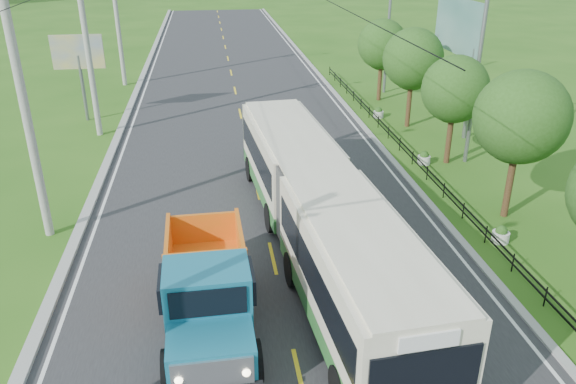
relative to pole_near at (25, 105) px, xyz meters
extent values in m
plane|color=#285815|center=(8.26, -9.00, -5.09)|extent=(240.00, 240.00, 0.00)
cube|color=#28282B|center=(8.26, 11.00, -5.08)|extent=(14.00, 120.00, 0.02)
cube|color=#9E9E99|center=(1.06, 11.00, -5.02)|extent=(0.40, 120.00, 0.15)
cube|color=#9E9E99|center=(15.41, 11.00, -5.04)|extent=(0.30, 120.00, 0.10)
cube|color=silver|center=(1.61, 11.00, -5.07)|extent=(0.12, 120.00, 0.00)
cube|color=silver|center=(14.91, 11.00, -5.07)|extent=(0.12, 120.00, 0.00)
cube|color=yellow|center=(8.26, -9.00, -5.07)|extent=(0.12, 2.20, 0.00)
cube|color=black|center=(16.26, 5.00, -4.79)|extent=(0.04, 40.00, 0.60)
cylinder|color=gray|center=(-0.04, 0.00, -0.09)|extent=(0.32, 0.32, 10.00)
cylinder|color=gray|center=(-0.04, 12.00, -0.09)|extent=(0.32, 0.32, 10.00)
cylinder|color=gray|center=(-0.04, 24.00, -0.09)|extent=(0.32, 0.32, 10.00)
cylinder|color=#382314|center=(18.06, -1.00, -3.41)|extent=(0.28, 0.28, 3.36)
sphere|color=#244D16|center=(18.06, -1.00, -0.89)|extent=(3.60, 3.60, 3.60)
sphere|color=#244D16|center=(18.26, -0.50, -1.61)|extent=(2.64, 2.64, 2.64)
cylinder|color=#382314|center=(18.06, 5.00, -3.58)|extent=(0.28, 0.28, 3.02)
sphere|color=#244D16|center=(18.06, 5.00, -1.31)|extent=(3.24, 3.24, 3.24)
sphere|color=#244D16|center=(18.26, 5.50, -1.96)|extent=(2.38, 2.38, 2.38)
cylinder|color=#382314|center=(18.06, 11.00, -3.47)|extent=(0.28, 0.28, 3.25)
sphere|color=#244D16|center=(18.06, 11.00, -1.03)|extent=(3.48, 3.48, 3.48)
sphere|color=#244D16|center=(18.26, 11.50, -1.73)|extent=(2.55, 2.55, 2.55)
cylinder|color=#382314|center=(18.06, 17.00, -3.55)|extent=(0.28, 0.28, 3.08)
sphere|color=#244D16|center=(18.06, 17.00, -1.24)|extent=(3.30, 3.30, 3.30)
sphere|color=#244D16|center=(18.26, 17.50, -1.90)|extent=(2.42, 2.42, 2.42)
cylinder|color=slate|center=(19.06, 5.00, -0.59)|extent=(0.20, 0.20, 9.00)
cylinder|color=slate|center=(19.06, 19.00, -0.59)|extent=(0.20, 0.20, 9.00)
cylinder|color=silver|center=(16.86, -3.00, -4.89)|extent=(0.64, 0.64, 0.40)
sphere|color=#244D16|center=(16.86, -3.00, -4.64)|extent=(0.44, 0.44, 0.44)
cylinder|color=silver|center=(16.86, 5.00, -4.89)|extent=(0.64, 0.64, 0.40)
sphere|color=#244D16|center=(16.86, 5.00, -4.64)|extent=(0.44, 0.44, 0.44)
cylinder|color=silver|center=(16.86, 13.00, -4.89)|extent=(0.64, 0.64, 0.40)
sphere|color=#244D16|center=(16.86, 13.00, -4.64)|extent=(0.44, 0.44, 0.44)
cylinder|color=slate|center=(-1.24, 15.00, -3.09)|extent=(0.20, 0.20, 4.00)
cube|color=yellow|center=(-1.24, 15.00, -0.89)|extent=(3.00, 0.15, 2.00)
cylinder|color=slate|center=(20.56, 8.50, -2.59)|extent=(0.24, 0.24, 5.00)
cylinder|color=slate|center=(20.56, 13.50, -2.59)|extent=(0.24, 0.24, 5.00)
cube|color=#144C47|center=(20.56, 11.00, 0.71)|extent=(0.20, 6.00, 3.00)
cube|color=#2D7130|center=(10.16, -7.42, -4.22)|extent=(3.36, 8.47, 0.61)
cube|color=beige|center=(10.16, -7.42, -2.84)|extent=(3.36, 8.47, 2.13)
cube|color=black|center=(10.16, -7.42, -2.83)|extent=(3.35, 7.81, 1.05)
cube|color=#2D7130|center=(9.50, 1.68, -4.22)|extent=(3.32, 7.92, 0.61)
cube|color=beige|center=(9.50, 1.68, -2.84)|extent=(3.32, 7.92, 2.13)
cube|color=black|center=(9.50, 1.68, -2.83)|extent=(3.31, 7.26, 1.05)
cube|color=#4C4C4C|center=(9.82, -2.73, -3.15)|extent=(2.67, 1.29, 2.63)
cube|color=black|center=(10.46, -11.58, -3.03)|extent=(2.49, 0.25, 1.44)
cylinder|color=black|center=(11.60, -9.92, -4.52)|extent=(0.44, 1.17, 1.15)
cylinder|color=black|center=(8.71, -4.70, -4.52)|extent=(0.44, 1.17, 1.15)
cylinder|color=black|center=(11.21, -4.51, -4.52)|extent=(0.44, 1.17, 1.15)
cylinder|color=black|center=(8.44, -0.95, -4.52)|extent=(0.44, 1.17, 1.15)
cylinder|color=black|center=(10.93, -0.77, -4.52)|extent=(0.44, 1.17, 1.15)
cylinder|color=black|center=(8.08, 4.13, -4.52)|extent=(0.44, 1.17, 1.15)
cylinder|color=black|center=(10.57, 4.31, -4.52)|extent=(0.44, 1.17, 1.15)
cube|color=#166884|center=(6.05, -9.08, -3.97)|extent=(2.18, 1.48, 1.02)
cube|color=#166884|center=(6.01, -7.55, -3.46)|extent=(2.28, 1.68, 2.04)
cube|color=black|center=(6.01, -7.55, -2.95)|extent=(2.50, 1.38, 0.72)
cube|color=black|center=(5.99, -6.73, -4.43)|extent=(1.16, 6.15, 0.26)
cube|color=#DC5B14|center=(5.96, -4.99, -3.41)|extent=(2.42, 3.12, 1.33)
cylinder|color=black|center=(4.97, -8.90, -4.53)|extent=(0.38, 1.13, 1.12)
cylinder|color=black|center=(7.12, -8.85, -4.53)|extent=(0.38, 1.13, 1.12)
cylinder|color=black|center=(4.88, -4.81, -4.53)|extent=(0.38, 1.13, 1.12)
cylinder|color=black|center=(7.03, -4.76, -4.53)|extent=(0.38, 1.13, 1.12)
camera|label=1|loc=(6.38, -20.09, 5.38)|focal=35.00mm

